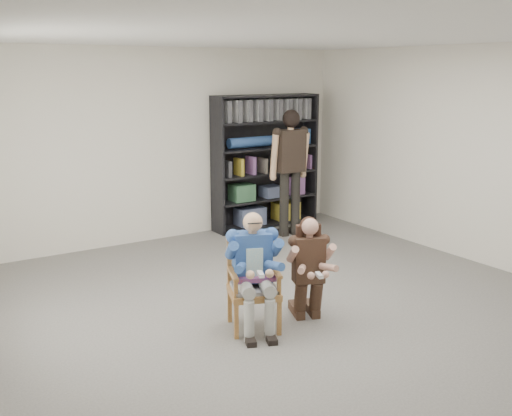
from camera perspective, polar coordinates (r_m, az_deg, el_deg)
room_shell at (r=5.88m, az=4.81°, el=2.45°), size 6.00×7.00×2.80m
floor at (r=6.28m, az=4.56°, el=-10.20°), size 6.00×7.00×0.01m
armchair at (r=5.82m, az=-0.21°, el=-7.32°), size 0.67×0.66×0.90m
seated_man at (r=5.77m, az=-0.22°, el=-6.07°), size 0.72×0.84×1.17m
kneeling_woman at (r=6.01m, az=5.10°, el=-5.83°), size 0.68×0.83×1.07m
bookshelf at (r=9.54m, az=0.94°, el=4.43°), size 1.80×0.38×2.10m
standing_man at (r=9.01m, az=3.27°, el=3.24°), size 0.62×0.38×1.89m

